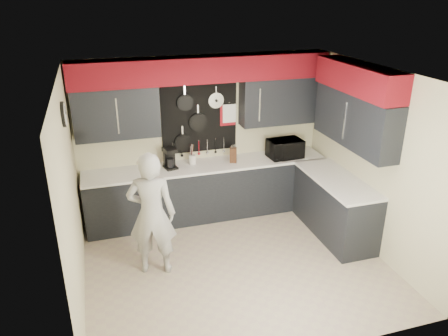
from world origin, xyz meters
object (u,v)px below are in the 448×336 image
object	(u,v)px
utensil_crock	(193,159)
coffee_maker	(170,157)
knife_block	(233,155)
person	(152,214)
microwave	(285,149)

from	to	relation	value
utensil_crock	coffee_maker	xyz separation A→B (m)	(-0.37, -0.05, 0.10)
knife_block	person	world-z (taller)	person
microwave	coffee_maker	distance (m)	1.90
coffee_maker	person	distance (m)	1.41
knife_block	coffee_maker	bearing A→B (deg)	-163.61
utensil_crock	knife_block	bearing A→B (deg)	-9.68
microwave	utensil_crock	xyz separation A→B (m)	(-1.53, 0.16, -0.08)
microwave	coffee_maker	bearing A→B (deg)	173.30
coffee_maker	person	bearing A→B (deg)	-123.51
utensil_crock	coffee_maker	distance (m)	0.39
microwave	person	size ratio (longest dim) A/B	0.32
microwave	person	distance (m)	2.67
microwave	person	xyz separation A→B (m)	(-2.38, -1.19, -0.23)
microwave	knife_block	bearing A→B (deg)	173.45
coffee_maker	microwave	bearing A→B (deg)	-16.45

